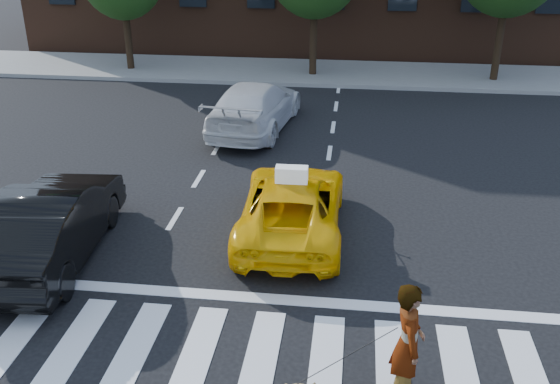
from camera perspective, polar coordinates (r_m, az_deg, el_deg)
name	(u,v)px	position (r m, az deg, el deg)	size (l,w,h in m)	color
ground	(197,354)	(10.08, -7.58, -14.47)	(120.00, 120.00, 0.00)	black
crosswalk	(197,354)	(10.08, -7.58, -14.44)	(13.00, 2.40, 0.01)	silver
stop_line	(219,295)	(11.32, -5.60, -9.36)	(12.00, 0.30, 0.01)	silver
sidewalk_far	(301,72)	(25.86, 1.95, 10.91)	(30.00, 4.00, 0.15)	slate
taxi	(292,205)	(13.02, 1.14, -1.20)	(2.07, 4.49, 1.25)	#F0AF05
black_sedan	(50,223)	(12.79, -20.26, -2.67)	(1.62, 4.63, 1.53)	black
white_suv	(255,106)	(19.15, -2.33, 7.85)	(2.04, 5.01, 1.45)	silver
woman	(408,343)	(8.89, 11.61, -13.38)	(0.68, 0.44, 1.85)	#999999
taxi_sign	(292,174)	(12.51, 1.07, 1.62)	(0.65, 0.28, 0.32)	white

